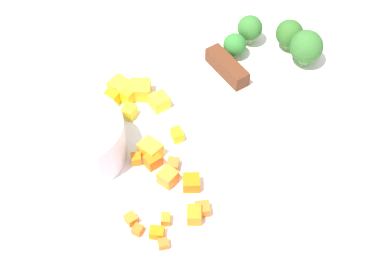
{
  "coord_description": "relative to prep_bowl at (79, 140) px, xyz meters",
  "views": [
    {
      "loc": [
        0.14,
        0.36,
        0.5
      ],
      "look_at": [
        0.0,
        0.0,
        0.02
      ],
      "focal_mm": 53.51,
      "sensor_mm": 36.0,
      "label": 1
    }
  ],
  "objects": [
    {
      "name": "chef_knife",
      "position": [
        -0.21,
        0.03,
        -0.02
      ],
      "size": [
        0.09,
        0.34,
        0.02
      ],
      "rotation": [
        0.0,
        0.0,
        1.78
      ],
      "color": "silver",
      "rests_on": "cutting_board"
    },
    {
      "name": "pepper_dice_2",
      "position": [
        -0.08,
        -0.06,
        -0.02
      ],
      "size": [
        0.03,
        0.03,
        0.02
      ],
      "primitive_type": "cube",
      "rotation": [
        0.0,
        0.0,
        2.72
      ],
      "color": "yellow",
      "rests_on": "cutting_board"
    },
    {
      "name": "pepper_dice_7",
      "position": [
        -0.1,
        0.02,
        -0.02
      ],
      "size": [
        0.01,
        0.01,
        0.01
      ],
      "primitive_type": "cube",
      "rotation": [
        0.0,
        0.0,
        1.55
      ],
      "color": "yellow",
      "rests_on": "cutting_board"
    },
    {
      "name": "carrot_dice_9",
      "position": [
        -0.04,
        0.13,
        -0.02
      ],
      "size": [
        0.01,
        0.01,
        0.01
      ],
      "primitive_type": "cube",
      "rotation": [
        0.0,
        0.0,
        2.98
      ],
      "color": "orange",
      "rests_on": "cutting_board"
    },
    {
      "name": "pepper_dice_4",
      "position": [
        -0.1,
        -0.03,
        -0.02
      ],
      "size": [
        0.02,
        0.02,
        0.02
      ],
      "primitive_type": "cube",
      "rotation": [
        0.0,
        0.0,
        0.18
      ],
      "color": "yellow",
      "rests_on": "cutting_board"
    },
    {
      "name": "carrot_dice_1",
      "position": [
        -0.04,
        0.12,
        -0.02
      ],
      "size": [
        0.02,
        0.02,
        0.01
      ],
      "primitive_type": "cube",
      "rotation": [
        0.0,
        0.0,
        2.64
      ],
      "color": "orange",
      "rests_on": "cutting_board"
    },
    {
      "name": "carrot_dice_3",
      "position": [
        -0.08,
        0.12,
        -0.02
      ],
      "size": [
        0.02,
        0.02,
        0.01
      ],
      "primitive_type": "cube",
      "rotation": [
        0.0,
        0.0,
        1.19
      ],
      "color": "orange",
      "rests_on": "cutting_board"
    },
    {
      "name": "carrot_dice_4",
      "position": [
        -0.07,
        0.04,
        -0.02
      ],
      "size": [
        0.02,
        0.02,
        0.01
      ],
      "primitive_type": "cube",
      "rotation": [
        0.0,
        0.0,
        0.27
      ],
      "color": "orange",
      "rests_on": "cutting_board"
    },
    {
      "name": "pepper_dice_1",
      "position": [
        -0.06,
        -0.03,
        -0.02
      ],
      "size": [
        0.02,
        0.02,
        0.01
      ],
      "primitive_type": "cube",
      "rotation": [
        0.0,
        0.0,
        2.35
      ],
      "color": "yellow",
      "rests_on": "cutting_board"
    },
    {
      "name": "broccoli_floret_3",
      "position": [
        -0.21,
        -0.08,
        -0.01
      ],
      "size": [
        0.03,
        0.03,
        0.03
      ],
      "color": "#91AD65",
      "rests_on": "cutting_board"
    },
    {
      "name": "pepper_dice_5",
      "position": [
        -0.07,
        -0.06,
        -0.02
      ],
      "size": [
        0.03,
        0.03,
        0.02
      ],
      "primitive_type": "cube",
      "rotation": [
        0.0,
        0.0,
        0.58
      ],
      "color": "yellow",
      "rests_on": "cutting_board"
    },
    {
      "name": "carrot_dice_5",
      "position": [
        -0.05,
        0.03,
        -0.02
      ],
      "size": [
        0.01,
        0.01,
        0.01
      ],
      "primitive_type": "cube",
      "rotation": [
        0.0,
        0.0,
        2.93
      ],
      "color": "orange",
      "rests_on": "cutting_board"
    },
    {
      "name": "broccoli_floret_0",
      "position": [
        -0.28,
        -0.07,
        -0.0
      ],
      "size": [
        0.03,
        0.03,
        0.04
      ],
      "color": "#81B85B",
      "rests_on": "cutting_board"
    },
    {
      "name": "ground_plane",
      "position": [
        -0.12,
        0.02,
        -0.04
      ],
      "size": [
        4.0,
        4.0,
        0.0
      ],
      "primitive_type": "plane",
      "color": "#A18C85"
    },
    {
      "name": "pepper_dice_3",
      "position": [
        -0.07,
        0.03,
        -0.02
      ],
      "size": [
        0.03,
        0.03,
        0.02
      ],
      "primitive_type": "cube",
      "rotation": [
        0.0,
        0.0,
        0.49
      ],
      "color": "yellow",
      "rests_on": "cutting_board"
    },
    {
      "name": "pepper_dice_6",
      "position": [
        -0.05,
        -0.06,
        -0.02
      ],
      "size": [
        0.02,
        0.02,
        0.02
      ],
      "primitive_type": "cube",
      "rotation": [
        0.0,
        0.0,
        2.32
      ],
      "color": "yellow",
      "rests_on": "cutting_board"
    },
    {
      "name": "cutting_board",
      "position": [
        -0.12,
        0.02,
        -0.03
      ],
      "size": [
        0.47,
        0.4,
        0.01
      ],
      "primitive_type": "cube",
      "color": "white",
      "rests_on": "ground_plane"
    },
    {
      "name": "carrot_dice_2",
      "position": [
        -0.09,
        0.11,
        -0.02
      ],
      "size": [
        0.02,
        0.02,
        0.01
      ],
      "primitive_type": "cube",
      "rotation": [
        0.0,
        0.0,
        2.88
      ],
      "color": "orange",
      "rests_on": "cutting_board"
    },
    {
      "name": "pepper_dice_0",
      "position": [
        -0.06,
        -0.07,
        -0.02
      ],
      "size": [
        0.03,
        0.03,
        0.02
      ],
      "primitive_type": "cube",
      "rotation": [
        0.0,
        0.0,
        0.55
      ],
      "color": "yellow",
      "rests_on": "cutting_board"
    },
    {
      "name": "carrot_dice_0",
      "position": [
        -0.03,
        0.11,
        -0.02
      ],
      "size": [
        0.01,
        0.01,
        0.01
      ],
      "primitive_type": "cube",
      "rotation": [
        0.0,
        0.0,
        2.29
      ],
      "color": "orange",
      "rests_on": "cutting_board"
    },
    {
      "name": "carrot_dice_6",
      "position": [
        -0.07,
        0.07,
        -0.02
      ],
      "size": [
        0.02,
        0.02,
        0.02
      ],
      "primitive_type": "cube",
      "rotation": [
        0.0,
        0.0,
        0.51
      ],
      "color": "orange",
      "rests_on": "cutting_board"
    },
    {
      "name": "prep_bowl",
      "position": [
        0.0,
        0.0,
        0.0
      ],
      "size": [
        0.1,
        0.1,
        0.05
      ],
      "primitive_type": "cylinder",
      "color": "white",
      "rests_on": "cutting_board"
    },
    {
      "name": "carrot_dice_10",
      "position": [
        -0.09,
        0.08,
        -0.02
      ],
      "size": [
        0.02,
        0.02,
        0.01
      ],
      "primitive_type": "cube",
      "rotation": [
        0.0,
        0.0,
        2.79
      ],
      "color": "orange",
      "rests_on": "cutting_board"
    },
    {
      "name": "carrot_dice_7",
      "position": [
        -0.05,
        0.11,
        -0.02
      ],
      "size": [
        0.01,
        0.01,
        0.01
      ],
      "primitive_type": "cube",
      "rotation": [
        0.0,
        0.0,
        1.17
      ],
      "color": "orange",
      "rests_on": "cutting_board"
    },
    {
      "name": "broccoli_floret_1",
      "position": [
        -0.24,
        -0.09,
        -0.0
      ],
      "size": [
        0.03,
        0.03,
        0.04
      ],
      "color": "#98B06D",
      "rests_on": "cutting_board"
    },
    {
      "name": "broccoli_floret_2",
      "position": [
        -0.28,
        -0.04,
        0.0
      ],
      "size": [
        0.04,
        0.04,
        0.05
      ],
      "color": "#86BE67",
      "rests_on": "cutting_board"
    },
    {
      "name": "carrot_dice_11",
      "position": [
        -0.08,
        0.05,
        -0.02
      ],
      "size": [
        0.02,
        0.02,
        0.01
      ],
      "primitive_type": "cube",
      "rotation": [
        0.0,
        0.0,
        2.59
      ],
      "color": "orange",
      "rests_on": "cutting_board"
    },
    {
      "name": "carrot_dice_8",
      "position": [
        -0.02,
        0.1,
        -0.02
      ],
      "size": [
        0.01,
        0.01,
        0.01
      ],
      "primitive_type": "cube",
      "rotation": [
        0.0,
        0.0,
        0.26
      ],
      "color": "orange",
      "rests_on": "cutting_board"
    }
  ]
}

